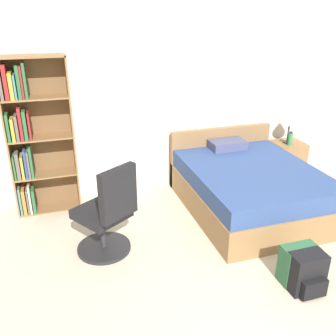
{
  "coord_description": "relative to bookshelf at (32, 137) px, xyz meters",
  "views": [
    {
      "loc": [
        -1.62,
        -1.66,
        2.45
      ],
      "look_at": [
        -0.47,
        1.98,
        0.81
      ],
      "focal_mm": 40.0,
      "sensor_mm": 36.0,
      "label": 1
    }
  ],
  "objects": [
    {
      "name": "wall_back",
      "position": [
        1.9,
        0.26,
        0.3
      ],
      "size": [
        9.0,
        0.06,
        2.6
      ],
      "color": "silver",
      "rests_on": "ground_plane"
    },
    {
      "name": "bookshelf",
      "position": [
        0.0,
        0.0,
        0.0
      ],
      "size": [
        0.78,
        0.32,
        1.96
      ],
      "color": "olive",
      "rests_on": "ground_plane"
    },
    {
      "name": "bed",
      "position": [
        2.59,
        -0.76,
        -0.69
      ],
      "size": [
        1.55,
        1.94,
        0.85
      ],
      "color": "olive",
      "rests_on": "ground_plane"
    },
    {
      "name": "office_chair",
      "position": [
        0.69,
        -1.22,
        -0.55
      ],
      "size": [
        0.69,
        0.72,
        1.04
      ],
      "color": "#232326",
      "rests_on": "ground_plane"
    },
    {
      "name": "nightstand",
      "position": [
        3.67,
        -0.03,
        -0.72
      ],
      "size": [
        0.47,
        0.43,
        0.56
      ],
      "color": "olive",
      "rests_on": "ground_plane"
    },
    {
      "name": "table_lamp",
      "position": [
        3.64,
        -0.03,
        -0.08
      ],
      "size": [
        0.23,
        0.23,
        0.46
      ],
      "color": "#333333",
      "rests_on": "nightstand"
    },
    {
      "name": "water_bottle",
      "position": [
        3.61,
        -0.13,
        -0.35
      ],
      "size": [
        0.07,
        0.07,
        0.21
      ],
      "color": "#3F8C4C",
      "rests_on": "nightstand"
    },
    {
      "name": "backpack_green",
      "position": [
        2.35,
        -2.22,
        -0.82
      ],
      "size": [
        0.35,
        0.25,
        0.39
      ],
      "color": "#2D603D",
      "rests_on": "ground_plane"
    },
    {
      "name": "backpack_black",
      "position": [
        2.35,
        -2.35,
        -0.81
      ],
      "size": [
        0.33,
        0.27,
        0.39
      ],
      "color": "black",
      "rests_on": "ground_plane"
    }
  ]
}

